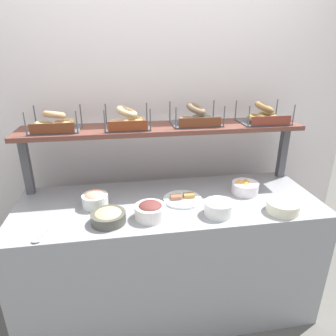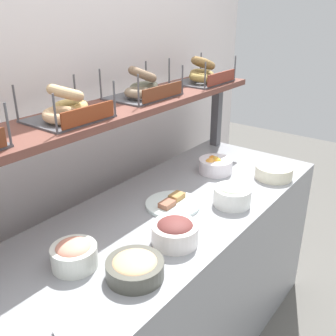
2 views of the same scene
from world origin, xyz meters
name	(u,v)px [view 2 (image 2 of 2)]	position (x,y,z in m)	size (l,w,h in m)	color
back_wall	(70,115)	(0.00, 0.55, 1.20)	(3.13, 0.06, 2.40)	silver
deli_counter	(162,291)	(0.00, 0.00, 0.42)	(1.93, 0.70, 0.85)	gray
shelf_riser_right	(216,114)	(0.91, 0.27, 1.05)	(0.05, 0.05, 0.40)	#4C4C51
upper_shelf	(111,110)	(0.00, 0.27, 1.26)	(1.89, 0.32, 0.03)	brown
bowl_lox_spread	(74,254)	(-0.46, 0.01, 0.90)	(0.16, 0.16, 0.10)	white
bowl_hummus	(135,267)	(-0.38, -0.19, 0.89)	(0.20, 0.20, 0.08)	#4C4D43
bowl_fruit_salad	(215,165)	(0.53, 0.04, 0.89)	(0.18, 0.18, 0.09)	white
bowl_scallion_spread	(232,194)	(0.26, -0.20, 0.90)	(0.17, 0.17, 0.10)	white
bowl_potato_salad	(274,170)	(0.65, -0.24, 0.89)	(0.19, 0.19, 0.08)	#F1EACB
bowl_chocolate_spread	(175,232)	(-0.14, -0.18, 0.90)	(0.18, 0.18, 0.10)	white
serving_plate_white	(173,204)	(0.09, 0.00, 0.86)	(0.25, 0.25, 0.04)	white
bagel_basket_plain	(67,108)	(-0.24, 0.26, 1.33)	(0.29, 0.24, 0.15)	#4C4C51
bagel_basket_poppy	(143,87)	(0.23, 0.28, 1.33)	(0.33, 0.26, 0.15)	#4C4C51
bagel_basket_everything	(203,74)	(0.71, 0.25, 1.33)	(0.33, 0.24, 0.15)	#4C4C51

